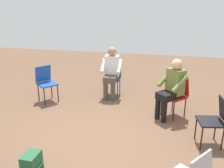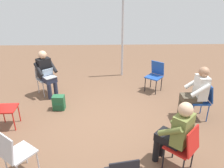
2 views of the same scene
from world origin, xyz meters
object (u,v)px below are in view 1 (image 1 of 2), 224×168
object	(u,v)px
chair_west	(215,118)
chair_south	(113,76)
person_in_olive	(172,86)
backpack_near_laptop_user	(32,166)
person_in_white	(111,70)
chair_southeast	(46,81)
chair_southwest	(177,93)

from	to	relation	value
chair_west	chair_south	xyz separation A→B (m)	(2.14, -1.93, 0.00)
person_in_olive	backpack_near_laptop_user	distance (m)	3.00
chair_west	backpack_near_laptop_user	bearing A→B (deg)	107.86
chair_south	person_in_white	size ratio (longest dim) A/B	0.69
chair_west	chair_southeast	distance (m)	3.80
chair_southeast	backpack_near_laptop_user	distance (m)	2.76
chair_south	person_in_olive	bearing A→B (deg)	143.47
chair_southeast	person_in_olive	bearing A→B (deg)	123.82
backpack_near_laptop_user	chair_southeast	bearing A→B (deg)	-68.47
chair_south	backpack_near_laptop_user	size ratio (longest dim) A/B	2.36
chair_southwest	chair_south	xyz separation A→B (m)	(1.55, -0.91, 0.00)
chair_southeast	person_in_white	xyz separation A→B (m)	(-1.47, -0.58, 0.20)
chair_southwest	chair_west	bearing A→B (deg)	164.35
backpack_near_laptop_user	chair_west	bearing A→B (deg)	-152.37
person_in_white	backpack_near_laptop_user	world-z (taller)	person_in_white
chair_west	person_in_olive	world-z (taller)	person_in_olive
chair_southwest	chair_south	size ratio (longest dim) A/B	1.00
backpack_near_laptop_user	chair_south	bearing A→B (deg)	-98.03
chair_southwest	chair_south	world-z (taller)	same
person_in_olive	person_in_white	world-z (taller)	same
chair_west	person_in_white	size ratio (longest dim) A/B	0.69
chair_south	person_in_olive	world-z (taller)	person_in_olive
chair_west	chair_southeast	world-z (taller)	same
person_in_white	chair_southwest	bearing A→B (deg)	153.48
chair_southeast	chair_south	xyz separation A→B (m)	(-1.47, -0.75, 0.00)
chair_southwest	backpack_near_laptop_user	world-z (taller)	chair_southwest
chair_south	person_in_white	world-z (taller)	person_in_white
chair_southeast	chair_southwest	world-z (taller)	same
person_in_olive	backpack_near_laptop_user	world-z (taller)	person_in_olive
chair_west	chair_south	world-z (taller)	same
person_in_olive	chair_west	bearing A→B (deg)	172.45
chair_southwest	backpack_near_laptop_user	size ratio (longest dim) A/B	2.36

